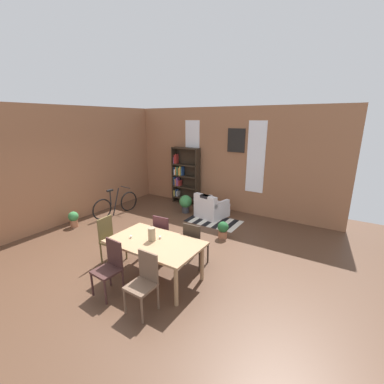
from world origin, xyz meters
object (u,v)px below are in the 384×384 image
at_px(dining_chair_far_right, 194,243).
at_px(dining_chair_head_left, 110,238).
at_px(armchair_white, 211,208).
at_px(dining_chair_far_left, 164,234).
at_px(potted_plant_by_shelf, 186,203).
at_px(potted_plant_window, 223,229).
at_px(dining_chair_near_left, 110,266).
at_px(bicycle_second, 116,205).
at_px(vase_on_table, 152,234).
at_px(potted_plant_corner, 74,218).
at_px(dining_table, 155,246).
at_px(bookshelf_tall, 184,175).
at_px(dining_chair_near_right, 144,280).

distance_m(dining_chair_far_right, dining_chair_head_left, 1.79).
bearing_deg(dining_chair_head_left, armchair_white, 80.09).
bearing_deg(dining_chair_far_left, potted_plant_by_shelf, 114.00).
bearing_deg(potted_plant_by_shelf, armchair_white, 7.10).
relative_size(dining_chair_far_right, potted_plant_window, 2.18).
bearing_deg(dining_chair_near_left, bicycle_second, 136.91).
xyz_separation_m(vase_on_table, potted_plant_corner, (-3.44, 0.64, -0.64)).
xyz_separation_m(dining_table, bookshelf_tall, (-2.11, 4.10, 0.33)).
xyz_separation_m(potted_plant_by_shelf, potted_plant_window, (1.83, -1.04, -0.10)).
distance_m(dining_chair_near_left, potted_plant_by_shelf, 4.17).
distance_m(dining_chair_far_right, dining_chair_near_left, 1.67).
distance_m(dining_chair_near_left, bicycle_second, 3.95).
height_order(dining_table, dining_chair_near_right, dining_chair_near_right).
xyz_separation_m(vase_on_table, bookshelf_tall, (-2.04, 4.10, 0.12)).
relative_size(dining_table, dining_chair_near_left, 1.81).
xyz_separation_m(bookshelf_tall, armchair_white, (1.47, -0.72, -0.72)).
distance_m(armchair_white, bicycle_second, 2.98).
bearing_deg(dining_table, dining_chair_far_left, 117.35).
relative_size(dining_chair_far_right, dining_chair_far_left, 1.00).
xyz_separation_m(dining_chair_near_right, potted_plant_by_shelf, (-1.90, 4.01, -0.18)).
distance_m(dining_chair_far_right, potted_plant_by_shelf, 3.17).
bearing_deg(potted_plant_corner, dining_chair_far_left, 1.77).
bearing_deg(bicycle_second, potted_plant_by_shelf, 36.81).
height_order(dining_chair_near_right, dining_chair_near_left, same).
xyz_separation_m(vase_on_table, dining_chair_far_left, (-0.31, 0.74, -0.37)).
relative_size(dining_chair_head_left, potted_plant_by_shelf, 1.65).
relative_size(vase_on_table, armchair_white, 0.27).
xyz_separation_m(bookshelf_tall, potted_plant_window, (2.43, -1.87, -0.77)).
height_order(dining_chair_near_left, potted_plant_corner, dining_chair_near_left).
relative_size(armchair_white, potted_plant_corner, 2.12).
xyz_separation_m(dining_chair_far_left, potted_plant_window, (0.70, 1.49, -0.28)).
bearing_deg(vase_on_table, potted_plant_by_shelf, 113.73).
bearing_deg(potted_plant_window, potted_plant_corner, -157.46).
height_order(dining_chair_far_right, bicycle_second, dining_chair_far_right).
height_order(dining_chair_far_right, dining_chair_far_left, same).
bearing_deg(vase_on_table, dining_chair_far_left, 112.79).
bearing_deg(potted_plant_window, bicycle_second, -175.65).
bearing_deg(vase_on_table, dining_chair_near_left, -112.85).
relative_size(dining_chair_far_left, bookshelf_tall, 0.48).
height_order(vase_on_table, dining_chair_near_right, vase_on_table).
distance_m(dining_table, armchair_white, 3.46).
bearing_deg(potted_plant_window, bookshelf_tall, 142.42).
relative_size(dining_chair_near_right, dining_chair_near_left, 1.00).
relative_size(dining_table, armchair_white, 1.82).
height_order(dining_table, potted_plant_corner, dining_table).
relative_size(bookshelf_tall, potted_plant_window, 4.55).
bearing_deg(dining_chair_far_right, bicycle_second, 161.56).
relative_size(vase_on_table, dining_chair_far_right, 0.27).
relative_size(dining_chair_near_right, dining_chair_far_left, 1.00).
bearing_deg(dining_chair_far_right, potted_plant_window, 92.82).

